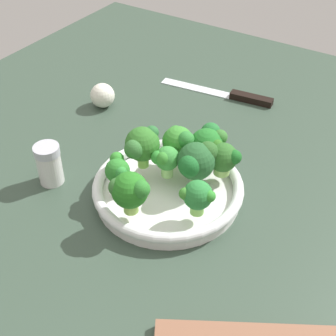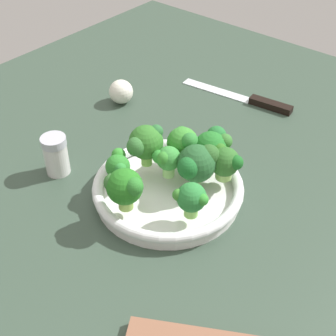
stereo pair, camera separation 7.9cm
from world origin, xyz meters
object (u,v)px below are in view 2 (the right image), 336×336
broccoli_floret_0 (167,159)px  knife (251,100)px  bowl (168,189)px  garlic_bulb (121,92)px  broccoli_floret_1 (125,187)px  broccoli_floret_8 (225,163)px  broccoli_floret_3 (118,166)px  broccoli_floret_7 (145,143)px  broccoli_floret_5 (197,163)px  pepper_shaker (56,155)px  broccoli_floret_2 (213,147)px  broccoli_floret_4 (191,198)px  broccoli_floret_6 (184,142)px

broccoli_floret_0 → knife: bearing=-82.2°
bowl → garlic_bulb: (27.82, -17.19, 0.97)cm
broccoli_floret_1 → broccoli_floret_8: (-7.70, -15.92, -1.07)cm
broccoli_floret_3 → broccoli_floret_7: broccoli_floret_7 is taller
broccoli_floret_5 → garlic_bulb: bearing=-24.1°
broccoli_floret_5 → broccoli_floret_8: size_ratio=1.31×
broccoli_floret_1 → pepper_shaker: 19.06cm
bowl → broccoli_floret_2: bearing=-108.2°
broccoli_floret_1 → garlic_bulb: 37.80cm
knife → garlic_bulb: (21.96, 18.58, 2.10)cm
broccoli_floret_1 → broccoli_floret_5: broccoli_floret_1 is taller
broccoli_floret_2 → garlic_bulb: bearing=-15.6°
broccoli_floret_0 → knife: broccoli_floret_0 is taller
garlic_bulb → pepper_shaker: bearing=108.0°
bowl → garlic_bulb: 32.71cm
garlic_bulb → broccoli_floret_0: bearing=149.0°
broccoli_floret_4 → broccoli_floret_0: bearing=-29.1°
broccoli_floret_5 → knife: bearing=-73.8°
broccoli_floret_1 → garlic_bulb: bearing=-44.5°
broccoli_floret_4 → broccoli_floret_8: (1.16, -10.65, -0.18)cm
broccoli_floret_7 → garlic_bulb: bearing=-36.4°
bowl → broccoli_floret_8: broccoli_floret_8 is taller
broccoli_floret_0 → broccoli_floret_6: bearing=-84.0°
broccoli_floret_5 → broccoli_floret_6: 6.27cm
broccoli_floret_1 → broccoli_floret_4: bearing=-149.3°
broccoli_floret_3 → broccoli_floret_8: size_ratio=0.89×
broccoli_floret_1 → pepper_shaker: (18.63, -1.32, -3.80)cm
broccoli_floret_8 → broccoli_floret_7: bearing=24.5°
broccoli_floret_5 → pepper_shaker: bearing=24.9°
garlic_bulb → broccoli_floret_5: bearing=155.9°
bowl → knife: 36.26cm
bowl → broccoli_floret_6: 8.60cm
pepper_shaker → bowl: bearing=-158.6°
broccoli_floret_4 → broccoli_floret_7: broccoli_floret_7 is taller
broccoli_floret_1 → pepper_shaker: bearing=-4.1°
broccoli_floret_2 → broccoli_floret_4: (-4.93, 12.42, -0.35)cm
broccoli_floret_0 → broccoli_floret_1: broccoli_floret_1 is taller
broccoli_floret_0 → broccoli_floret_5: size_ratio=0.74×
broccoli_floret_0 → broccoli_floret_7: size_ratio=0.75×
broccoli_floret_2 → broccoli_floret_3: 16.58cm
broccoli_floret_1 → broccoli_floret_2: 18.12cm
bowl → broccoli_floret_5: 7.35cm
garlic_bulb → knife: bearing=-139.8°
broccoli_floret_0 → broccoli_floret_1: (-0.05, 10.23, 0.79)cm
broccoli_floret_6 → broccoli_floret_7: size_ratio=0.86×
broccoli_floret_4 → broccoli_floret_6: size_ratio=0.91×
pepper_shaker → broccoli_floret_1: bearing=175.9°
broccoli_floret_5 → broccoli_floret_4: bearing=121.0°
bowl → broccoli_floret_4: bearing=154.0°
broccoli_floret_7 → broccoli_floret_0: bearing=-179.4°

